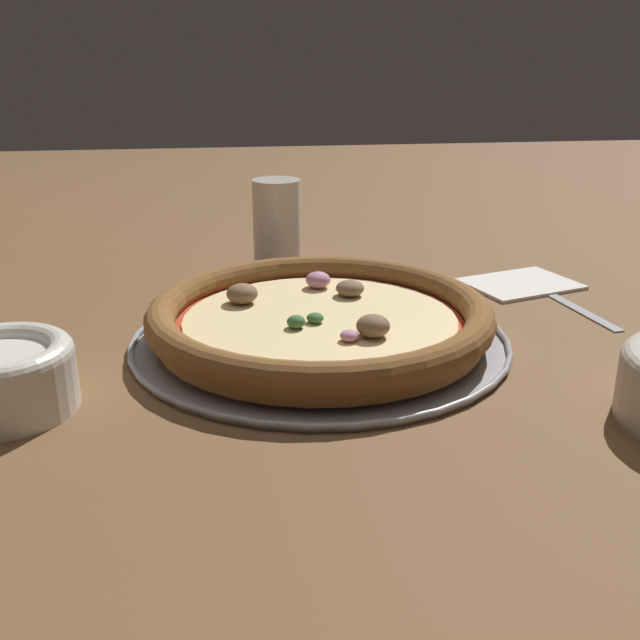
{
  "coord_description": "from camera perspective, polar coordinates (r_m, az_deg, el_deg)",
  "views": [
    {
      "loc": [
        -0.09,
        -0.67,
        0.27
      ],
      "look_at": [
        0.0,
        0.0,
        0.02
      ],
      "focal_mm": 42.0,
      "sensor_mm": 36.0,
      "label": 1
    }
  ],
  "objects": [
    {
      "name": "fork",
      "position": [
        0.89,
        17.93,
        1.49
      ],
      "size": [
        0.04,
        0.18,
        0.0
      ],
      "rotation": [
        0.0,
        0.0,
        8.0
      ],
      "color": "#B7B7BC",
      "rests_on": "ground_plane"
    },
    {
      "name": "pizza_tray",
      "position": [
        0.73,
        0.0,
        -1.47
      ],
      "size": [
        0.37,
        0.37,
        0.01
      ],
      "color": "#9E9EA3",
      "rests_on": "ground_plane"
    },
    {
      "name": "drinking_cup",
      "position": [
        0.96,
        -3.29,
        7.28
      ],
      "size": [
        0.06,
        0.06,
        0.11
      ],
      "color": "silver",
      "rests_on": "ground_plane"
    },
    {
      "name": "ground_plane",
      "position": [
        0.73,
        0.0,
        -1.77
      ],
      "size": [
        3.0,
        3.0,
        0.0
      ],
      "primitive_type": "plane",
      "color": "brown"
    },
    {
      "name": "napkin",
      "position": [
        0.93,
        15.04,
        2.79
      ],
      "size": [
        0.15,
        0.13,
        0.01
      ],
      "rotation": [
        0.0,
        0.0,
        0.29
      ],
      "color": "white",
      "rests_on": "ground_plane"
    },
    {
      "name": "bowl_near",
      "position": [
        0.64,
        -23.11,
        -3.85
      ],
      "size": [
        0.11,
        0.11,
        0.06
      ],
      "color": "silver",
      "rests_on": "ground_plane"
    },
    {
      "name": "pizza",
      "position": [
        0.72,
        -0.0,
        0.19
      ],
      "size": [
        0.33,
        0.33,
        0.04
      ],
      "color": "#A86B33",
      "rests_on": "pizza_tray"
    }
  ]
}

